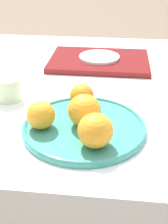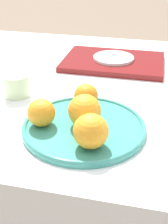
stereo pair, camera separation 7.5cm
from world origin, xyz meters
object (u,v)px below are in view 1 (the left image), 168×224
side_plate (99,57)px  cup_2 (8,89)px  fruit_platter (84,126)px  orange_0 (84,111)px  orange_2 (41,115)px  orange_3 (82,96)px  orange_1 (95,131)px  serving_tray (99,61)px

side_plate → cup_2: cup_2 is taller
fruit_platter → orange_0: 0.04m
orange_2 → orange_3: bearing=53.9°
orange_2 → cup_2: 0.21m
fruit_platter → side_plate: 0.47m
fruit_platter → orange_0: size_ratio=3.81×
cup_2 → orange_1: bearing=-39.3°
orange_2 → side_plate: size_ratio=0.46×
fruit_platter → orange_3: 0.10m
fruit_platter → orange_3: bearing=99.9°
orange_2 → orange_3: 0.14m
side_plate → serving_tray: bearing=0.0°
fruit_platter → orange_3: orange_3 is taller
orange_0 → orange_1: bearing=-68.5°
orange_0 → orange_1: (0.03, -0.08, -0.00)m
orange_1 → orange_0: bearing=111.5°
orange_0 → orange_3: orange_0 is taller
orange_0 → cup_2: size_ratio=1.05×
side_plate → orange_1: bearing=-86.9°
fruit_platter → serving_tray: size_ratio=0.83×
orange_0 → orange_1: 0.09m
orange_3 → cup_2: bearing=168.6°
orange_0 → fruit_platter: bearing=-100.5°
serving_tray → cup_2: cup_2 is taller
orange_0 → orange_2: 0.10m
fruit_platter → orange_0: orange_0 is taller
serving_tray → orange_3: bearing=-93.3°
serving_tray → orange_0: bearing=-90.5°
orange_3 → orange_1: bearing=-74.1°
orange_3 → cup_2: 0.23m
fruit_platter → side_plate: bearing=89.5°
orange_0 → cup_2: bearing=150.0°
fruit_platter → orange_3: (-0.02, 0.10, 0.04)m
orange_3 → orange_2: bearing=-126.1°
orange_1 → orange_2: size_ratio=1.14×
serving_tray → fruit_platter: bearing=-90.5°
side_plate → cup_2: (-0.24, -0.32, 0.01)m
orange_1 → serving_tray: (-0.03, 0.55, -0.04)m
orange_1 → orange_3: size_ratio=1.20×
orange_3 → serving_tray: bearing=86.7°
orange_1 → orange_2: (-0.14, 0.06, -0.00)m
orange_1 → cup_2: bearing=140.7°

